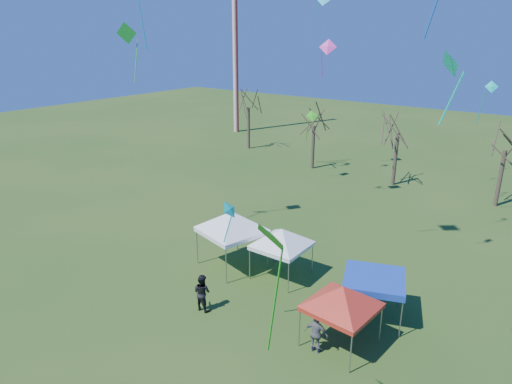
# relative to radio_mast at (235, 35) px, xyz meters

# --- Properties ---
(ground) EXTENTS (140.00, 140.00, 0.00)m
(ground) POSITION_rel_radio_mast_xyz_m (28.00, -34.00, -12.50)
(ground) COLOR #274B18
(ground) RESTS_ON ground
(radio_mast) EXTENTS (0.70, 0.70, 25.00)m
(radio_mast) POSITION_rel_radio_mast_xyz_m (0.00, 0.00, 0.00)
(radio_mast) COLOR silver
(radio_mast) RESTS_ON ground
(tree_0) EXTENTS (3.83, 3.83, 8.44)m
(tree_0) POSITION_rel_radio_mast_xyz_m (7.15, -6.62, -6.01)
(tree_0) COLOR #3D2D21
(tree_0) RESTS_ON ground
(tree_1) EXTENTS (3.42, 3.42, 7.54)m
(tree_1) POSITION_rel_radio_mast_xyz_m (17.23, -9.35, -6.71)
(tree_1) COLOR #3D2D21
(tree_1) RESTS_ON ground
(tree_2) EXTENTS (3.71, 3.71, 8.18)m
(tree_2) POSITION_rel_radio_mast_xyz_m (25.63, -9.62, -6.21)
(tree_2) COLOR #3D2D21
(tree_2) RESTS_ON ground
(tree_3) EXTENTS (3.59, 3.59, 7.91)m
(tree_3) POSITION_rel_radio_mast_xyz_m (34.03, -9.96, -6.42)
(tree_3) COLOR #3D2D21
(tree_3) RESTS_ON ground
(tent_white_west) EXTENTS (4.27, 4.27, 3.89)m
(tent_white_west) POSITION_rel_radio_mast_xyz_m (23.57, -29.71, -9.36)
(tent_white_west) COLOR gray
(tent_white_west) RESTS_ON ground
(tent_white_mid) EXTENTS (3.78, 3.78, 3.33)m
(tent_white_mid) POSITION_rel_radio_mast_xyz_m (26.57, -29.09, -9.81)
(tent_white_mid) COLOR gray
(tent_white_mid) RESTS_ON ground
(tent_red) EXTENTS (3.77, 3.77, 3.34)m
(tent_red) POSITION_rel_radio_mast_xyz_m (31.85, -32.50, -9.81)
(tent_red) COLOR gray
(tent_red) RESTS_ON ground
(tent_blue) EXTENTS (3.53, 3.53, 2.16)m
(tent_blue) POSITION_rel_radio_mast_xyz_m (32.13, -29.72, -10.52)
(tent_blue) COLOR gray
(tent_blue) RESTS_ON ground
(person_dark) EXTENTS (0.95, 0.76, 1.89)m
(person_dark) POSITION_rel_radio_mast_xyz_m (25.24, -34.05, -11.56)
(person_dark) COLOR black
(person_dark) RESTS_ON ground
(person_grey) EXTENTS (1.10, 0.56, 1.80)m
(person_grey) POSITION_rel_radio_mast_xyz_m (31.26, -33.51, -11.60)
(person_grey) COLOR slate
(person_grey) RESTS_ON ground
(kite_27) EXTENTS (0.98, 1.00, 2.24)m
(kite_27) POSITION_rel_radio_mast_xyz_m (35.09, -33.17, -0.55)
(kite_27) COLOR #0DC89F
(kite_27) RESTS_ON ground
(kite_11) EXTENTS (1.40, 1.07, 2.72)m
(kite_11) POSITION_rel_radio_mast_xyz_m (22.92, -18.05, -0.62)
(kite_11) COLOR #E332A7
(kite_11) RESTS_ON ground
(kite_22) EXTENTS (1.08, 0.97, 2.92)m
(kite_22) POSITION_rel_radio_mast_xyz_m (33.16, -14.82, -3.06)
(kite_22) COLOR #0ED3BB
(kite_22) RESTS_ON ground
(kite_13) EXTENTS (1.36, 1.34, 2.81)m
(kite_13) POSITION_rel_radio_mast_xyz_m (19.20, -13.27, -6.54)
(kite_13) COLOR green
(kite_13) RESTS_ON ground
(kite_14) EXTENTS (1.29, 1.05, 3.28)m
(kite_14) POSITION_rel_radio_mast_xyz_m (16.65, -30.34, 0.28)
(kite_14) COLOR #17952D
(kite_14) RESTS_ON ground
(kite_1) EXTENTS (0.66, 0.87, 1.80)m
(kite_1) POSITION_rel_radio_mast_xyz_m (27.56, -34.61, -6.54)
(kite_1) COLOR #0BB09D
(kite_1) RESTS_ON ground
(kite_5) EXTENTS (1.45, 1.22, 3.95)m
(kite_5) POSITION_rel_radio_mast_xyz_m (32.51, -38.78, -4.83)
(kite_5) COLOR #1A9A17
(kite_5) RESTS_ON ground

